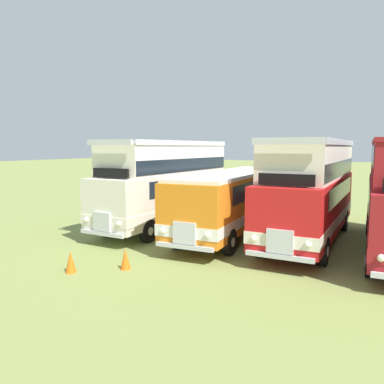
{
  "coord_description": "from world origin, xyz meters",
  "views": [
    {
      "loc": [
        3.12,
        -17.08,
        4.2
      ],
      "look_at": [
        -5.65,
        -0.29,
        1.97
      ],
      "focal_mm": 35.78,
      "sensor_mm": 36.0,
      "label": 1
    }
  ],
  "objects": [
    {
      "name": "ground_plane",
      "position": [
        0.0,
        0.0,
        0.0
      ],
      "size": [
        200.0,
        200.0,
        0.0
      ],
      "primitive_type": "plane",
      "color": "olive"
    },
    {
      "name": "cone_near_end",
      "position": [
        -6.26,
        -7.93,
        0.37
      ],
      "size": [
        0.36,
        0.36,
        0.74
      ],
      "primitive_type": "cone",
      "color": "orange",
      "rests_on": "ground"
    },
    {
      "name": "bus_third_in_row",
      "position": [
        0.0,
        0.28,
        2.36
      ],
      "size": [
        2.64,
        10.07,
        4.52
      ],
      "color": "red",
      "rests_on": "ground"
    },
    {
      "name": "cone_mid_row",
      "position": [
        -4.85,
        -6.78,
        0.36
      ],
      "size": [
        0.36,
        0.36,
        0.72
      ],
      "primitive_type": "cone",
      "color": "orange",
      "rests_on": "ground"
    },
    {
      "name": "bus_first_in_row",
      "position": [
        -7.29,
        0.03,
        2.35
      ],
      "size": [
        2.89,
        9.82,
        4.52
      ],
      "color": "silver",
      "rests_on": "ground"
    },
    {
      "name": "bus_second_in_row",
      "position": [
        -3.65,
        0.44,
        1.76
      ],
      "size": [
        3.03,
        11.33,
        2.99
      ],
      "color": "orange",
      "rests_on": "ground"
    }
  ]
}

